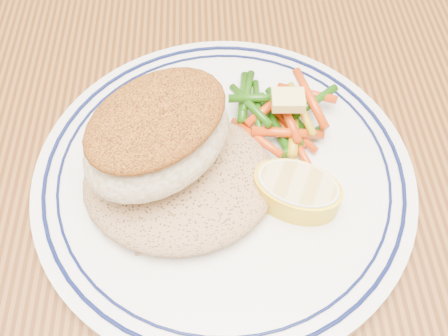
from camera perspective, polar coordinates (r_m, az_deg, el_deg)
The scene contains 7 objects.
dining_table at distance 0.49m, azimuth -0.45°, elevation -6.25°, with size 1.50×0.90×0.75m.
plate at distance 0.39m, azimuth 0.00°, elevation -0.86°, with size 0.30×0.30×0.02m.
rice_pilaf at distance 0.37m, azimuth -5.14°, elevation -1.01°, with size 0.14×0.13×0.03m, color #9F774F.
fish_fillet at distance 0.35m, azimuth -7.58°, elevation 3.79°, with size 0.14×0.14×0.06m.
vegetable_pile at distance 0.41m, azimuth 6.51°, elevation 6.02°, with size 0.09×0.11×0.03m.
butter_pat at distance 0.39m, azimuth 7.33°, elevation 7.72°, with size 0.03×0.02×0.01m, color #E8D771.
lemon_wedge at distance 0.37m, azimuth 8.30°, elevation -2.56°, with size 0.08×0.08×0.03m.
Camera 1 is at (-0.01, -0.23, 1.09)m, focal length 40.00 mm.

